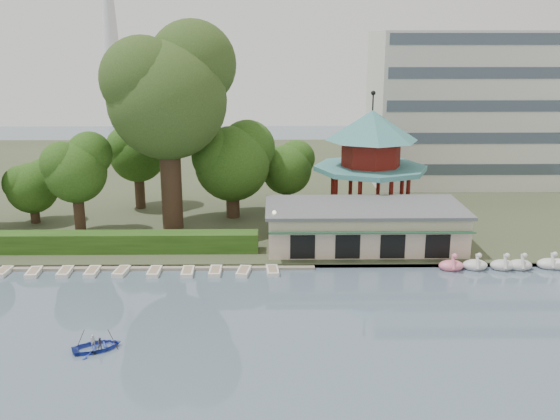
{
  "coord_description": "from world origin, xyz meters",
  "views": [
    {
      "loc": [
        1.33,
        -34.29,
        19.33
      ],
      "look_at": [
        2.0,
        18.0,
        5.0
      ],
      "focal_mm": 40.0,
      "sensor_mm": 36.0,
      "label": 1
    }
  ],
  "objects_px": {
    "boathouse": "(364,225)",
    "big_tree": "(169,89)",
    "dock": "(120,267)",
    "pavilion": "(371,153)",
    "rowboat_with_passengers": "(97,343)"
  },
  "relations": [
    {
      "from": "boathouse",
      "to": "big_tree",
      "type": "bearing_deg",
      "value": 161.74
    },
    {
      "from": "pavilion",
      "to": "rowboat_with_passengers",
      "type": "distance_m",
      "value": 37.65
    },
    {
      "from": "big_tree",
      "to": "rowboat_with_passengers",
      "type": "relative_size",
      "value": 4.04
    },
    {
      "from": "dock",
      "to": "big_tree",
      "type": "relative_size",
      "value": 1.62
    },
    {
      "from": "pavilion",
      "to": "big_tree",
      "type": "height_order",
      "value": "big_tree"
    },
    {
      "from": "dock",
      "to": "boathouse",
      "type": "bearing_deg",
      "value": 12.24
    },
    {
      "from": "boathouse",
      "to": "rowboat_with_passengers",
      "type": "relative_size",
      "value": 3.58
    },
    {
      "from": "boathouse",
      "to": "big_tree",
      "type": "xyz_separation_m",
      "value": [
        -18.84,
        6.22,
        12.27
      ]
    },
    {
      "from": "boathouse",
      "to": "big_tree",
      "type": "relative_size",
      "value": 0.89
    },
    {
      "from": "dock",
      "to": "boathouse",
      "type": "height_order",
      "value": "boathouse"
    },
    {
      "from": "dock",
      "to": "pavilion",
      "type": "bearing_deg",
      "value": 31.66
    },
    {
      "from": "boathouse",
      "to": "big_tree",
      "type": "height_order",
      "value": "big_tree"
    },
    {
      "from": "dock",
      "to": "boathouse",
      "type": "distance_m",
      "value": 22.62
    },
    {
      "from": "big_tree",
      "to": "dock",
      "type": "bearing_deg",
      "value": -106.04
    },
    {
      "from": "boathouse",
      "to": "pavilion",
      "type": "relative_size",
      "value": 1.38
    }
  ]
}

